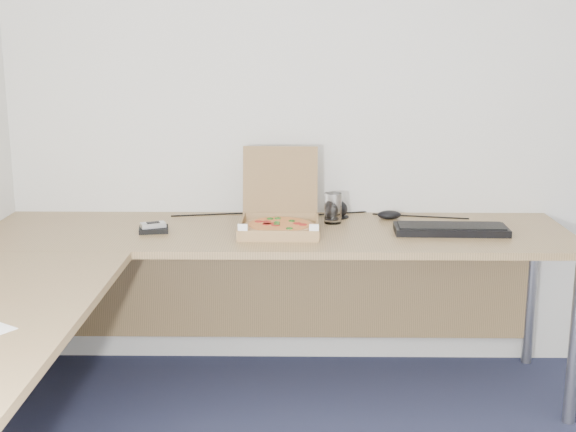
{
  "coord_description": "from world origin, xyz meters",
  "views": [
    {
      "loc": [
        -0.41,
        -1.78,
        1.53
      ],
      "look_at": [
        -0.45,
        1.28,
        0.82
      ],
      "focal_mm": 47.9,
      "sensor_mm": 36.0,
      "label": 1
    }
  ],
  "objects_px": {
    "pizza_box": "(279,222)",
    "keyboard": "(451,230)",
    "wallet": "(154,229)",
    "desk": "(187,265)",
    "drinking_glass": "(333,208)"
  },
  "relations": [
    {
      "from": "pizza_box",
      "to": "drinking_glass",
      "type": "xyz_separation_m",
      "value": [
        0.23,
        0.15,
        0.03
      ]
    },
    {
      "from": "desk",
      "to": "pizza_box",
      "type": "bearing_deg",
      "value": 50.62
    },
    {
      "from": "desk",
      "to": "pizza_box",
      "type": "relative_size",
      "value": 6.49
    },
    {
      "from": "pizza_box",
      "to": "desk",
      "type": "bearing_deg",
      "value": -128.13
    },
    {
      "from": "desk",
      "to": "wallet",
      "type": "height_order",
      "value": "wallet"
    },
    {
      "from": "pizza_box",
      "to": "wallet",
      "type": "distance_m",
      "value": 0.53
    },
    {
      "from": "pizza_box",
      "to": "keyboard",
      "type": "bearing_deg",
      "value": -0.61
    },
    {
      "from": "keyboard",
      "to": "wallet",
      "type": "relative_size",
      "value": 3.87
    },
    {
      "from": "wallet",
      "to": "keyboard",
      "type": "bearing_deg",
      "value": -9.78
    },
    {
      "from": "keyboard",
      "to": "wallet",
      "type": "height_order",
      "value": "keyboard"
    },
    {
      "from": "desk",
      "to": "wallet",
      "type": "distance_m",
      "value": 0.44
    },
    {
      "from": "desk",
      "to": "keyboard",
      "type": "height_order",
      "value": "keyboard"
    },
    {
      "from": "keyboard",
      "to": "desk",
      "type": "bearing_deg",
      "value": -158.35
    },
    {
      "from": "desk",
      "to": "pizza_box",
      "type": "distance_m",
      "value": 0.53
    },
    {
      "from": "drinking_glass",
      "to": "wallet",
      "type": "xyz_separation_m",
      "value": [
        -0.77,
        -0.17,
        -0.06
      ]
    }
  ]
}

